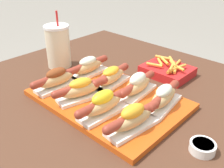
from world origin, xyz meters
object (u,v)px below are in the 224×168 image
Objects in this scene: hot_dog_2 at (103,104)px; hot_dog_5 at (111,77)px; hot_dog_0 at (57,79)px; serving_tray at (108,99)px; hot_dog_1 at (81,89)px; hot_dog_3 at (132,119)px; hot_dog_6 at (137,85)px; drink_cup at (58,46)px; fries_basket at (167,70)px; hot_dog_7 at (163,97)px; hot_dog_4 at (88,66)px; sauce_bowl at (203,147)px.

hot_dog_5 is at bearing 125.98° from hot_dog_2.
serving_tray is at bearing 23.65° from hot_dog_0.
hot_dog_0 is 0.12m from hot_dog_1.
hot_dog_1 is at bearing 172.00° from hot_dog_2.
hot_dog_3 is at bearing -3.05° from hot_dog_1.
serving_tray is 0.11m from hot_dog_6.
hot_dog_3 is at bearing -25.00° from serving_tray.
hot_dog_5 is 1.00× the size of hot_dog_6.
hot_dog_3 is 0.85× the size of drink_cup.
hot_dog_0 is 0.19m from hot_dog_5.
hot_dog_2 is 0.39m from fries_basket.
hot_dog_1 reaches higher than hot_dog_5.
fries_basket is (0.08, 0.24, -0.03)m from hot_dog_5.
hot_dog_2 is at bearing -8.00° from hot_dog_1.
hot_dog_2 is 0.19m from hot_dog_7.
drink_cup is at bearing -179.96° from hot_dog_5.
hot_dog_4 is 0.52m from sauce_bowl.
hot_dog_1 is 0.98× the size of hot_dog_2.
hot_dog_7 is at bearing 154.71° from sauce_bowl.
hot_dog_0 is at bearing -118.46° from fries_basket.
hot_dog_2 reaches higher than hot_dog_5.
hot_dog_7 is (0.10, -0.00, -0.00)m from hot_dog_6.
hot_dog_0 is at bearing -38.61° from drink_cup.
hot_dog_7 is (0.10, 0.16, -0.00)m from hot_dog_2.
hot_dog_5 is at bearing 125.95° from serving_tray.
hot_dog_4 is at bearing -130.71° from fries_basket.
hot_dog_2 reaches higher than hot_dog_1.
hot_dog_2 is 0.85× the size of drink_cup.
hot_dog_5 is at bearing 0.04° from drink_cup.
hot_dog_6 reaches higher than sauce_bowl.
hot_dog_0 is 1.00× the size of hot_dog_5.
fries_basket is (-0.13, 0.23, -0.03)m from hot_dog_7.
hot_dog_7 is (0.16, 0.07, 0.04)m from serving_tray.
hot_dog_3 is at bearing -89.20° from hot_dog_7.
hot_dog_2 is at bearing -53.99° from serving_tray.
sauce_bowl is at bearing -10.87° from hot_dog_5.
hot_dog_0 is 0.52m from sauce_bowl.
hot_dog_6 reaches higher than hot_dog_4.
hot_dog_7 is at bearing 2.15° from hot_dog_5.
serving_tray is 0.19m from hot_dog_0.
sauce_bowl is (0.51, -0.08, -0.04)m from hot_dog_4.
sauce_bowl is 0.36× the size of fries_basket.
hot_dog_4 is 0.12m from hot_dog_5.
sauce_bowl is (0.28, 0.07, -0.04)m from hot_dog_2.
hot_dog_3 is at bearing -55.73° from hot_dog_6.
hot_dog_3 is 0.19m from hot_dog_6.
sauce_bowl is (0.51, 0.07, -0.04)m from hot_dog_0.
hot_dog_3 is (0.34, -0.00, 0.00)m from hot_dog_0.
hot_dog_2 is at bearing -1.62° from hot_dog_0.
hot_dog_4 is at bearing 171.48° from sauce_bowl.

